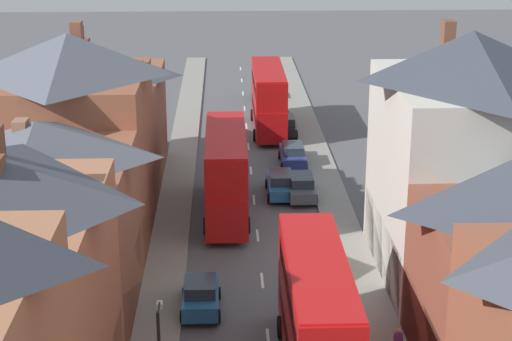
% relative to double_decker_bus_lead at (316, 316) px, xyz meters
% --- Properties ---
extents(pavement_left, '(2.20, 104.00, 0.14)m').
position_rel_double_decker_bus_lead_xyz_m(pavement_left, '(-6.89, 17.18, -2.75)').
color(pavement_left, gray).
rests_on(pavement_left, ground).
extents(pavement_right, '(2.20, 104.00, 0.14)m').
position_rel_double_decker_bus_lead_xyz_m(pavement_right, '(3.31, 17.18, -2.75)').
color(pavement_right, gray).
rests_on(pavement_right, ground).
extents(centre_line_dashes, '(0.14, 97.80, 0.01)m').
position_rel_double_decker_bus_lead_xyz_m(centre_line_dashes, '(-1.79, 15.18, -2.81)').
color(centre_line_dashes, silver).
rests_on(centre_line_dashes, ground).
extents(terrace_row_left, '(8.00, 64.97, 13.90)m').
position_rel_double_decker_bus_lead_xyz_m(terrace_row_left, '(-11.98, -2.18, 2.80)').
color(terrace_row_left, brown).
rests_on(terrace_row_left, ground).
extents(double_decker_bus_lead, '(2.74, 10.80, 5.30)m').
position_rel_double_decker_bus_lead_xyz_m(double_decker_bus_lead, '(0.00, 0.00, 0.00)').
color(double_decker_bus_lead, red).
rests_on(double_decker_bus_lead, ground).
extents(double_decker_bus_mid_street, '(2.74, 10.80, 5.30)m').
position_rel_double_decker_bus_lead_xyz_m(double_decker_bus_mid_street, '(0.00, 37.63, 0.00)').
color(double_decker_bus_mid_street, '#B70F0F').
rests_on(double_decker_bus_mid_street, ground).
extents(double_decker_bus_far_approaching, '(2.74, 10.80, 5.30)m').
position_rel_double_decker_bus_lead_xyz_m(double_decker_bus_far_approaching, '(-3.60, 18.60, 0.00)').
color(double_decker_bus_far_approaching, red).
rests_on(double_decker_bus_far_approaching, ground).
extents(car_near_blue, '(1.90, 4.35, 1.62)m').
position_rel_double_decker_bus_lead_xyz_m(car_near_blue, '(0.01, 48.88, -2.00)').
color(car_near_blue, black).
rests_on(car_near_blue, ground).
extents(car_near_silver, '(1.90, 3.83, 1.67)m').
position_rel_double_decker_bus_lead_xyz_m(car_near_silver, '(-4.89, 5.95, -1.98)').
color(car_near_silver, '#236093').
rests_on(car_near_silver, ground).
extents(car_parked_right_a, '(1.90, 4.57, 1.60)m').
position_rel_double_decker_bus_lead_xyz_m(car_parked_right_a, '(1.31, 36.46, -2.01)').
color(car_parked_right_a, black).
rests_on(car_parked_right_a, ground).
extents(car_parked_left_b, '(1.90, 4.52, 1.63)m').
position_rel_double_decker_bus_lead_xyz_m(car_parked_left_b, '(0.01, 21.97, -1.99)').
color(car_parked_left_b, '#236093').
rests_on(car_parked_left_b, ground).
extents(car_mid_white, '(1.90, 4.54, 1.64)m').
position_rel_double_decker_bus_lead_xyz_m(car_mid_white, '(1.31, 28.38, -1.99)').
color(car_mid_white, navy).
rests_on(car_mid_white, ground).
extents(car_far_grey, '(1.90, 4.45, 1.63)m').
position_rel_double_decker_bus_lead_xyz_m(car_far_grey, '(1.31, 21.43, -1.99)').
color(car_far_grey, '#4C515B').
rests_on(car_far_grey, ground).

